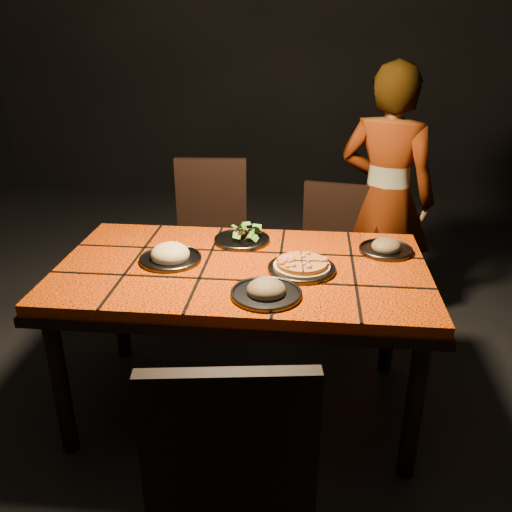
# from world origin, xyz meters

# --- Properties ---
(room_shell) EXTENTS (6.04, 7.04, 3.08)m
(room_shell) POSITION_xyz_m (0.00, 0.00, 1.50)
(room_shell) COLOR black
(room_shell) RESTS_ON ground
(dining_table) EXTENTS (1.62, 0.92, 0.75)m
(dining_table) POSITION_xyz_m (0.00, 0.00, 0.67)
(dining_table) COLOR #DF4407
(dining_table) RESTS_ON ground
(chair_near) EXTENTS (0.50, 0.50, 0.98)m
(chair_near) POSITION_xyz_m (0.09, -0.99, 0.56)
(chair_near) COLOR black
(chair_near) RESTS_ON ground
(chair_far_left) EXTENTS (0.47, 0.47, 0.97)m
(chair_far_left) POSITION_xyz_m (-0.32, 0.93, 0.55)
(chair_far_left) COLOR black
(chair_far_left) RESTS_ON ground
(chair_far_right) EXTENTS (0.45, 0.45, 0.85)m
(chair_far_right) POSITION_xyz_m (0.42, 0.89, 0.49)
(chair_far_right) COLOR black
(chair_far_right) RESTS_ON ground
(diner) EXTENTS (0.66, 0.55, 1.55)m
(diner) POSITION_xyz_m (0.72, 0.96, 0.77)
(diner) COLOR brown
(diner) RESTS_ON ground
(plate_pizza) EXTENTS (0.29, 0.29, 0.04)m
(plate_pizza) POSITION_xyz_m (0.26, -0.03, 0.77)
(plate_pizza) COLOR #3D3D43
(plate_pizza) RESTS_ON dining_table
(plate_pasta) EXTENTS (0.28, 0.28, 0.09)m
(plate_pasta) POSITION_xyz_m (-0.32, 0.02, 0.77)
(plate_pasta) COLOR #3D3D43
(plate_pasta) RESTS_ON dining_table
(plate_salad) EXTENTS (0.27, 0.27, 0.07)m
(plate_salad) POSITION_xyz_m (-0.04, 0.27, 0.78)
(plate_salad) COLOR #3D3D43
(plate_salad) RESTS_ON dining_table
(plate_mushroom_a) EXTENTS (0.28, 0.28, 0.09)m
(plate_mushroom_a) POSITION_xyz_m (0.13, -0.27, 0.77)
(plate_mushroom_a) COLOR #3D3D43
(plate_mushroom_a) RESTS_ON dining_table
(plate_mushroom_b) EXTENTS (0.25, 0.25, 0.08)m
(plate_mushroom_b) POSITION_xyz_m (0.64, 0.22, 0.77)
(plate_mushroom_b) COLOR #3D3D43
(plate_mushroom_b) RESTS_ON dining_table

